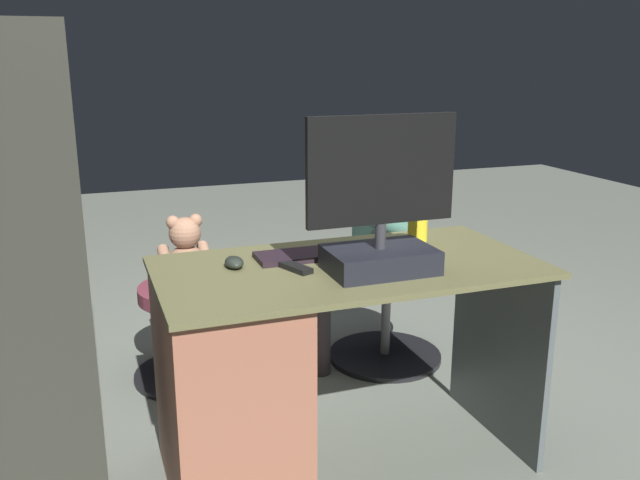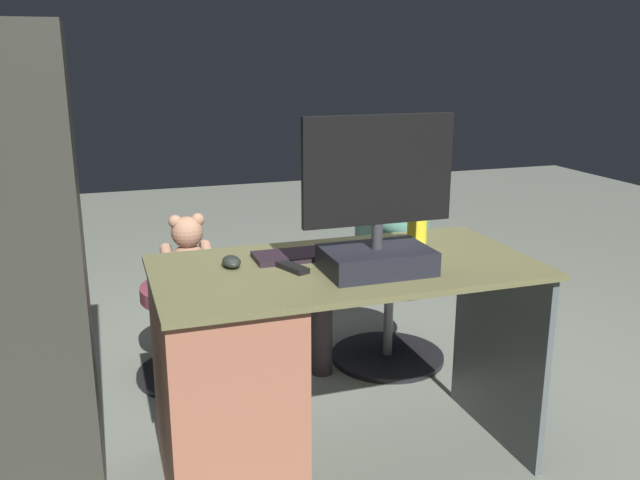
{
  "view_description": "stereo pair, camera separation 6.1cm",
  "coord_description": "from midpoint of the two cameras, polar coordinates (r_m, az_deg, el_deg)",
  "views": [
    {
      "loc": [
        0.82,
        2.41,
        1.43
      ],
      "look_at": [
        -0.04,
        0.03,
        0.73
      ],
      "focal_mm": 37.98,
      "sensor_mm": 36.0,
      "label": 1
    },
    {
      "loc": [
        0.76,
        2.43,
        1.43
      ],
      "look_at": [
        -0.04,
        0.03,
        0.73
      ],
      "focal_mm": 37.98,
      "sensor_mm": 36.0,
      "label": 2
    }
  ],
  "objects": [
    {
      "name": "visitor_chair",
      "position": [
        3.25,
        5.06,
        -5.69
      ],
      "size": [
        0.54,
        0.54,
        0.44
      ],
      "color": "black",
      "rests_on": "ground_plane"
    },
    {
      "name": "keyboard",
      "position": [
        2.34,
        -1.07,
        -1.17
      ],
      "size": [
        0.42,
        0.14,
        0.02
      ],
      "primitive_type": "cube",
      "color": "black",
      "rests_on": "desk"
    },
    {
      "name": "office_chair_teddy",
      "position": [
        3.12,
        -11.46,
        -6.9
      ],
      "size": [
        0.52,
        0.52,
        0.44
      ],
      "color": "black",
      "rests_on": "ground_plane"
    },
    {
      "name": "monitor",
      "position": [
        2.15,
        4.32,
        1.53
      ],
      "size": [
        0.5,
        0.23,
        0.5
      ],
      "color": "black",
      "rests_on": "desk"
    },
    {
      "name": "computer_mouse",
      "position": [
        2.24,
        -8.01,
        -1.87
      ],
      "size": [
        0.06,
        0.1,
        0.04
      ],
      "primitive_type": "ellipsoid",
      "color": "#222822",
      "rests_on": "desk"
    },
    {
      "name": "desk",
      "position": [
        2.3,
        -6.45,
        -11.4
      ],
      "size": [
        1.28,
        0.66,
        0.75
      ],
      "color": "brown",
      "rests_on": "ground_plane"
    },
    {
      "name": "tv_remote",
      "position": [
        2.2,
        -3.03,
        -2.28
      ],
      "size": [
        0.1,
        0.16,
        0.02
      ],
      "primitive_type": "cube",
      "rotation": [
        0.0,
        0.0,
        0.37
      ],
      "color": "black",
      "rests_on": "desk"
    },
    {
      "name": "teddy_bear",
      "position": [
        3.03,
        -11.82,
        -1.17
      ],
      "size": [
        0.23,
        0.23,
        0.32
      ],
      "color": "#9F7156",
      "rests_on": "office_chair_teddy"
    },
    {
      "name": "cup",
      "position": [
        2.51,
        7.53,
        0.87
      ],
      "size": [
        0.07,
        0.07,
        0.11
      ],
      "primitive_type": "cylinder",
      "color": "yellow",
      "rests_on": "desk"
    },
    {
      "name": "ground_plane",
      "position": [
        2.92,
        -1.58,
        -13.83
      ],
      "size": [
        10.0,
        10.0,
        0.0
      ],
      "primitive_type": "plane",
      "color": "slate"
    },
    {
      "name": "equipment_rack",
      "position": [
        2.19,
        -25.37,
        -3.95
      ],
      "size": [
        0.44,
        0.36,
        1.52
      ],
      "primitive_type": "cube",
      "color": "#2F3029",
      "rests_on": "ground_plane"
    },
    {
      "name": "person",
      "position": [
        3.11,
        3.84,
        0.9
      ],
      "size": [
        0.52,
        0.52,
        1.11
      ],
      "color": "#3F6A5B",
      "rests_on": "ground_plane"
    }
  ]
}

